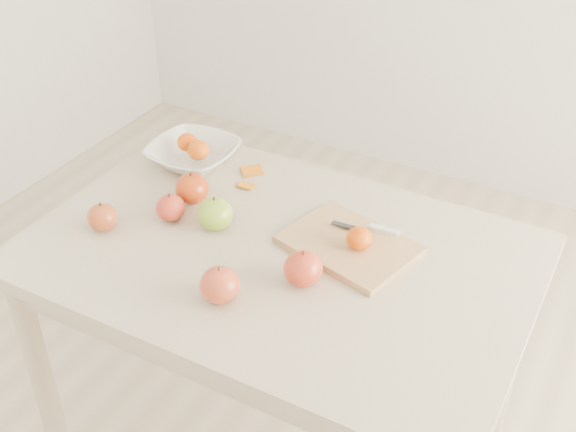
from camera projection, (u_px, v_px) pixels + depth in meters
The scene contains 15 objects.
table at pixel (278, 282), 1.79m from camera, with size 1.20×0.80×0.75m.
cutting_board at pixel (349, 245), 1.74m from camera, with size 0.30×0.22×0.02m, color tan.
board_tangerine at pixel (359, 238), 1.70m from camera, with size 0.06×0.06×0.05m, color #CD5007.
fruit_bowl at pixel (193, 154), 2.06m from camera, with size 0.25×0.25×0.06m, color white.
bowl_tangerine_near at pixel (187, 142), 2.06m from camera, with size 0.06×0.06×0.05m, color red.
bowl_tangerine_far at pixel (198, 150), 2.02m from camera, with size 0.06×0.06×0.06m, color #D36007.
orange_peel_a at pixel (252, 172), 2.03m from camera, with size 0.06×0.04×0.00m, color #C4610D.
orange_peel_b at pixel (247, 186), 1.97m from camera, with size 0.04×0.04×0.00m, color orange.
paring_knife at pixel (378, 230), 1.76m from camera, with size 0.17×0.05×0.01m.
apple_green at pixel (215, 214), 1.79m from camera, with size 0.09×0.09×0.08m, color #5D9417.
apple_red_c at pixel (220, 285), 1.57m from camera, with size 0.09×0.09×0.08m, color #A7181D.
apple_red_b at pixel (170, 208), 1.83m from camera, with size 0.08×0.08×0.07m, color #9C0F12.
apple_red_e at pixel (303, 269), 1.61m from camera, with size 0.09×0.09×0.08m, color maroon.
apple_red_a at pixel (192, 189), 1.89m from camera, with size 0.09×0.09×0.08m, color #8B0804.
apple_red_d at pixel (102, 217), 1.79m from camera, with size 0.08×0.08×0.07m, color maroon.
Camera 1 is at (0.68, -1.20, 1.81)m, focal length 45.00 mm.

